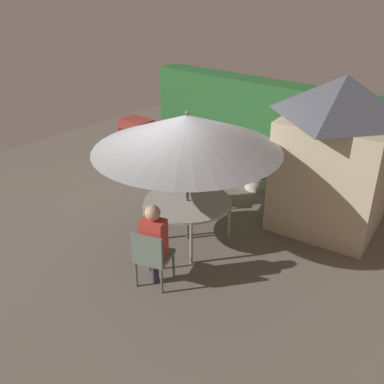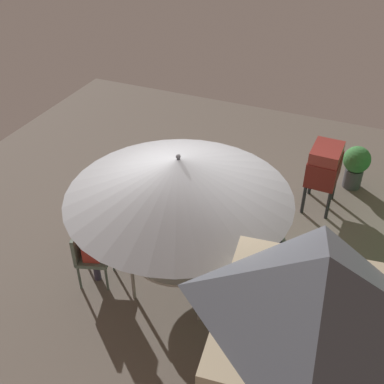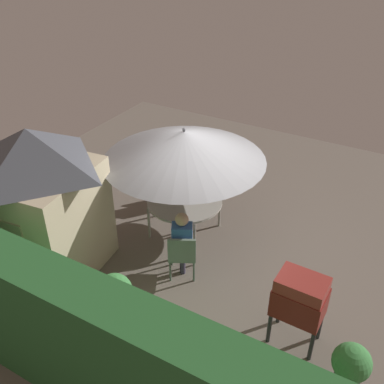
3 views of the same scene
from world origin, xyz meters
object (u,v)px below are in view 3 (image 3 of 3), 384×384
(garden_shed, at_px, (40,201))
(chair_far_side, at_px, (182,253))
(patio_table, at_px, (185,203))
(person_in_red, at_px, (197,167))
(potted_plant_by_grill, at_px, (350,368))
(chair_near_shed, at_px, (198,175))
(patio_umbrella, at_px, (184,145))
(bbq_grill, at_px, (300,298))
(potted_plant_by_shed, at_px, (115,296))
(person_in_blue, at_px, (182,237))

(garden_shed, distance_m, chair_far_side, 2.48)
(patio_table, bearing_deg, person_in_red, -71.74)
(patio_table, distance_m, potted_plant_by_grill, 4.07)
(chair_near_shed, bearing_deg, garden_shed, 70.75)
(garden_shed, xyz_separation_m, patio_umbrella, (-1.55, -2.00, 0.54))
(patio_umbrella, distance_m, potted_plant_by_grill, 4.30)
(chair_near_shed, distance_m, person_in_red, 0.28)
(bbq_grill, relative_size, chair_far_side, 1.33)
(potted_plant_by_shed, bearing_deg, chair_far_side, -109.30)
(patio_umbrella, height_order, chair_far_side, patio_umbrella)
(garden_shed, bearing_deg, chair_near_shed, -109.25)
(patio_table, relative_size, person_in_red, 1.13)
(patio_table, relative_size, bbq_grill, 1.19)
(person_in_blue, bearing_deg, bbq_grill, 168.75)
(potted_plant_by_shed, distance_m, person_in_red, 3.63)
(person_in_red, bearing_deg, garden_shed, 69.86)
(bbq_grill, xyz_separation_m, chair_near_shed, (3.13, -2.73, -0.33))
(potted_plant_by_grill, bearing_deg, potted_plant_by_shed, 7.32)
(chair_near_shed, height_order, chair_far_side, same)
(person_in_blue, bearing_deg, person_in_red, -66.74)
(person_in_red, bearing_deg, patio_umbrella, 108.26)
(patio_umbrella, height_order, potted_plant_by_grill, patio_umbrella)
(patio_table, height_order, patio_umbrella, patio_umbrella)
(garden_shed, xyz_separation_m, chair_near_shed, (-1.14, -3.26, -0.83))
(potted_plant_by_shed, height_order, person_in_red, person_in_red)
(bbq_grill, bearing_deg, garden_shed, 7.02)
(bbq_grill, bearing_deg, chair_far_side, -9.48)
(chair_near_shed, distance_m, chair_far_side, 2.59)
(potted_plant_by_shed, relative_size, person_in_red, 0.62)
(patio_table, relative_size, patio_umbrella, 0.49)
(patio_umbrella, height_order, chair_near_shed, patio_umbrella)
(chair_far_side, distance_m, potted_plant_by_shed, 1.35)
(patio_table, distance_m, person_in_blue, 1.19)
(bbq_grill, relative_size, person_in_blue, 0.95)
(patio_umbrella, xyz_separation_m, person_in_red, (0.39, -1.18, -1.10))
(person_in_blue, bearing_deg, chair_far_side, 118.48)
(patio_umbrella, xyz_separation_m, potted_plant_by_grill, (-3.57, 1.95, -1.40))
(chair_far_side, bearing_deg, patio_table, -61.52)
(chair_far_side, bearing_deg, patio_umbrella, -61.52)
(bbq_grill, distance_m, person_in_red, 4.08)
(person_in_blue, bearing_deg, potted_plant_by_shed, 73.30)
(chair_far_side, bearing_deg, bbq_grill, 170.52)
(chair_far_side, height_order, potted_plant_by_shed, chair_far_side)
(bbq_grill, bearing_deg, potted_plant_by_shed, 19.77)
(patio_umbrella, relative_size, person_in_blue, 2.32)
(potted_plant_by_shed, bearing_deg, patio_table, -86.05)
(potted_plant_by_shed, relative_size, person_in_blue, 0.62)
(garden_shed, bearing_deg, person_in_blue, -155.83)
(chair_near_shed, bearing_deg, bbq_grill, 138.86)
(patio_table, bearing_deg, patio_umbrella, 169.38)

